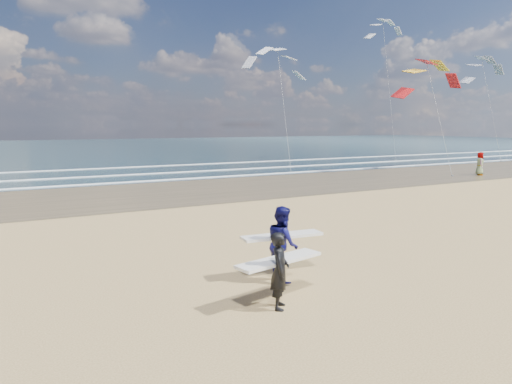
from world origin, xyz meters
TOP-DOWN VIEW (x-y plane):
  - wet_sand_strip at (20.00, 18.00)m, footprint 220.00×12.00m
  - ocean at (20.00, 72.00)m, footprint 220.00×100.00m
  - foam_breakers at (20.00, 28.10)m, footprint 220.00×11.70m
  - surfer_near at (-0.10, -0.63)m, footprint 2.26×1.20m
  - surfer_far at (0.89, 0.85)m, footprint 2.24×1.27m
  - beachgoer_0 at (27.63, 14.48)m, footprint 1.04×1.05m
  - kite_0 at (25.75, 17.74)m, footprint 7.27×4.90m
  - kite_1 at (15.99, 25.48)m, footprint 6.13×4.77m
  - kite_2 at (42.68, 24.79)m, footprint 6.72×4.84m
  - kite_5 at (33.13, 30.55)m, footprint 5.27×4.68m

SIDE VIEW (x-z plane):
  - wet_sand_strip at x=20.00m, z-range 0.00..0.01m
  - ocean at x=20.00m, z-range 0.00..0.02m
  - foam_breakers at x=20.00m, z-range 0.02..0.08m
  - surfer_near at x=-0.10m, z-range 0.02..1.71m
  - beachgoer_0 at x=27.63m, z-range 0.00..1.83m
  - surfer_far at x=0.89m, z-range 0.01..1.94m
  - kite_0 at x=25.75m, z-range 1.09..11.65m
  - kite_1 at x=15.99m, z-range 0.73..12.48m
  - kite_2 at x=42.68m, z-range 1.01..13.79m
  - kite_5 at x=33.13m, z-range 0.47..17.34m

